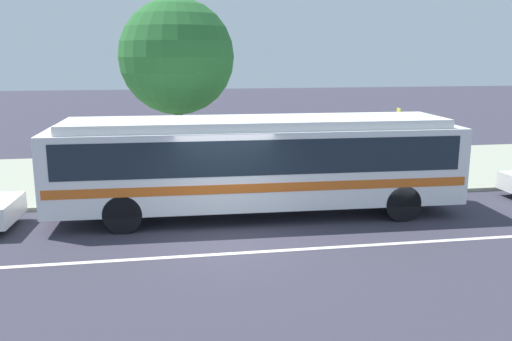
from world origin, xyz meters
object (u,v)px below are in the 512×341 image
Objects in this scene: pedestrian_waiting_near_sign at (350,159)px; street_tree_near_stop at (177,57)px; transit_bus at (258,159)px; bus_stop_sign at (397,138)px.

pedestrian_waiting_near_sign is 6.73m from street_tree_near_stop.
transit_bus is at bearing -146.72° from pedestrian_waiting_near_sign.
pedestrian_waiting_near_sign is at bearing 154.58° from bus_stop_sign.
transit_bus is 5.15m from bus_stop_sign.
bus_stop_sign is 7.78m from street_tree_near_stop.
pedestrian_waiting_near_sign is (3.51, 2.31, -0.54)m from transit_bus.
transit_bus is 4.24m from pedestrian_waiting_near_sign.
pedestrian_waiting_near_sign is 0.61× the size of bus_stop_sign.
bus_stop_sign reaches higher than pedestrian_waiting_near_sign.
bus_stop_sign is at bearing 18.85° from transit_bus.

